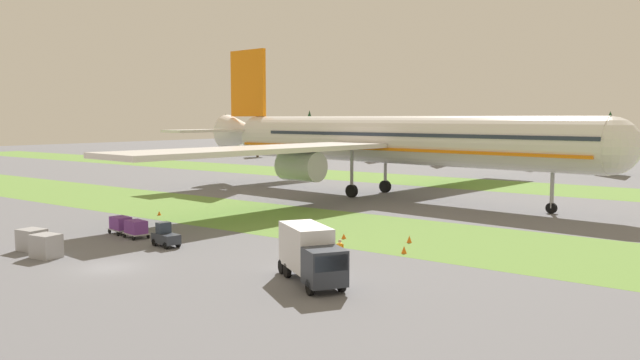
% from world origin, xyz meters
% --- Properties ---
extents(ground_plane, '(400.00, 400.00, 0.00)m').
position_xyz_m(ground_plane, '(0.00, 0.00, 0.00)').
color(ground_plane, slate).
extents(grass_strip_near, '(320.00, 16.61, 0.01)m').
position_xyz_m(grass_strip_near, '(0.00, 23.73, 0.00)').
color(grass_strip_near, olive).
rests_on(grass_strip_near, ground).
extents(grass_strip_far, '(320.00, 16.61, 0.01)m').
position_xyz_m(grass_strip_far, '(0.00, 68.96, 0.00)').
color(grass_strip_far, olive).
rests_on(grass_strip_far, ground).
extents(airliner, '(64.24, 79.03, 21.29)m').
position_xyz_m(airliner, '(-6.06, 46.54, 7.63)').
color(airliner, silver).
rests_on(airliner, ground).
extents(baggage_tug, '(2.78, 1.71, 1.97)m').
position_xyz_m(baggage_tug, '(-2.67, 7.19, 0.81)').
color(baggage_tug, '#2D333D').
rests_on(baggage_tug, ground).
extents(cargo_dolly_lead, '(2.42, 1.84, 1.55)m').
position_xyz_m(cargo_dolly_lead, '(-7.63, 8.01, 0.92)').
color(cargo_dolly_lead, '#A3A3A8').
rests_on(cargo_dolly_lead, ground).
extents(cargo_dolly_second, '(2.42, 1.84, 1.55)m').
position_xyz_m(cargo_dolly_second, '(-10.49, 8.48, 0.92)').
color(cargo_dolly_second, '#A3A3A8').
rests_on(cargo_dolly_second, ground).
extents(catering_truck, '(7.11, 5.66, 3.58)m').
position_xyz_m(catering_truck, '(13.83, 5.27, 1.95)').
color(catering_truck, '#2D333D').
rests_on(catering_truck, ground).
extents(ground_crew_marshaller, '(0.51, 0.36, 1.74)m').
position_xyz_m(ground_crew_marshaller, '(12.17, 10.85, 0.95)').
color(ground_crew_marshaller, black).
rests_on(ground_crew_marshaller, ground).
extents(uld_container_0, '(2.16, 1.81, 1.71)m').
position_xyz_m(uld_container_0, '(-9.92, -0.20, 0.86)').
color(uld_container_0, '#A3A3A8').
rests_on(uld_container_0, ground).
extents(uld_container_1, '(2.18, 1.83, 1.78)m').
position_xyz_m(uld_container_1, '(-6.56, -0.93, 0.89)').
color(uld_container_1, '#A3A3A8').
rests_on(uld_container_1, ground).
extents(uld_container_2, '(2.05, 1.66, 1.61)m').
position_xyz_m(uld_container_2, '(-6.72, -0.83, 0.80)').
color(uld_container_2, '#A3A3A8').
rests_on(uld_container_2, ground).
extents(taxiway_marker_0, '(0.44, 0.44, 0.47)m').
position_xyz_m(taxiway_marker_0, '(-16.49, 17.66, 0.23)').
color(taxiway_marker_0, orange).
rests_on(taxiway_marker_0, ground).
extents(taxiway_marker_1, '(0.44, 0.44, 0.59)m').
position_xyz_m(taxiway_marker_1, '(14.26, 16.56, 0.29)').
color(taxiway_marker_1, orange).
rests_on(taxiway_marker_1, ground).
extents(taxiway_marker_2, '(0.44, 0.44, 0.46)m').
position_xyz_m(taxiway_marker_2, '(7.09, 18.68, 0.23)').
color(taxiway_marker_2, orange).
rests_on(taxiway_marker_2, ground).
extents(taxiway_marker_3, '(0.44, 0.44, 0.62)m').
position_xyz_m(taxiway_marker_3, '(12.51, 20.56, 0.31)').
color(taxiway_marker_3, orange).
rests_on(taxiway_marker_3, ground).
extents(distant_tree_line, '(192.59, 9.81, 12.42)m').
position_xyz_m(distant_tree_line, '(-1.59, 102.62, 7.09)').
color(distant_tree_line, '#4C3823').
rests_on(distant_tree_line, ground).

